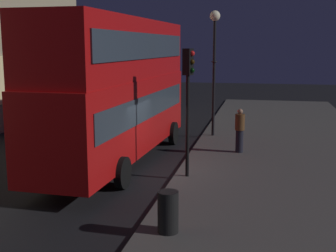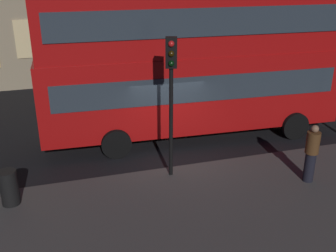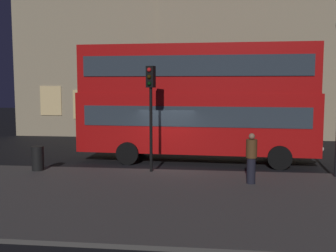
{
  "view_description": "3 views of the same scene",
  "coord_description": "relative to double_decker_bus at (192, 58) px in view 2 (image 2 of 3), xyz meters",
  "views": [
    {
      "loc": [
        -14.84,
        -3.72,
        4.44
      ],
      "look_at": [
        1.42,
        -0.32,
        1.48
      ],
      "focal_mm": 48.12,
      "sensor_mm": 36.0,
      "label": 1
    },
    {
      "loc": [
        -3.63,
        -11.99,
        6.38
      ],
      "look_at": [
        -0.15,
        -0.16,
        1.23
      ],
      "focal_mm": 43.54,
      "sensor_mm": 36.0,
      "label": 2
    },
    {
      "loc": [
        2.15,
        -17.35,
        3.69
      ],
      "look_at": [
        0.09,
        0.27,
        1.81
      ],
      "focal_mm": 43.46,
      "sensor_mm": 36.0,
      "label": 3
    }
  ],
  "objects": [
    {
      "name": "ground_plane",
      "position": [
        -1.27,
        -1.58,
        -3.03
      ],
      "size": [
        80.0,
        80.0,
        0.0
      ],
      "primitive_type": "plane",
      "color": "black"
    },
    {
      "name": "sidewalk_slab",
      "position": [
        -1.27,
        -6.45,
        -2.97
      ],
      "size": [
        44.0,
        7.92,
        0.12
      ],
      "primitive_type": "cube",
      "color": "#423F3D",
      "rests_on": "ground"
    },
    {
      "name": "double_decker_bus",
      "position": [
        0.0,
        0.0,
        0.0
      ],
      "size": [
        11.11,
        3.09,
        5.41
      ],
      "rotation": [
        0.0,
        0.0,
        -0.05
      ],
      "color": "#B20F0F",
      "rests_on": "ground"
    },
    {
      "name": "traffic_light_near_kerb",
      "position": [
        -1.68,
        -2.95,
        0.13
      ],
      "size": [
        0.38,
        0.4,
        4.24
      ],
      "rotation": [
        0.0,
        0.0,
        -0.29
      ],
      "color": "black",
      "rests_on": "sidewalk_slab"
    },
    {
      "name": "pedestrian",
      "position": [
        2.17,
        -4.47,
        -1.98
      ],
      "size": [
        0.39,
        0.39,
        1.81
      ],
      "rotation": [
        0.0,
        0.0,
        2.18
      ],
      "color": "black",
      "rests_on": "sidewalk_slab"
    },
    {
      "name": "litter_bin",
      "position": [
        -6.33,
        -3.25,
        -2.41
      ],
      "size": [
        0.49,
        0.49,
        0.99
      ],
      "primitive_type": "cylinder",
      "color": "black",
      "rests_on": "sidewalk_slab"
    }
  ]
}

